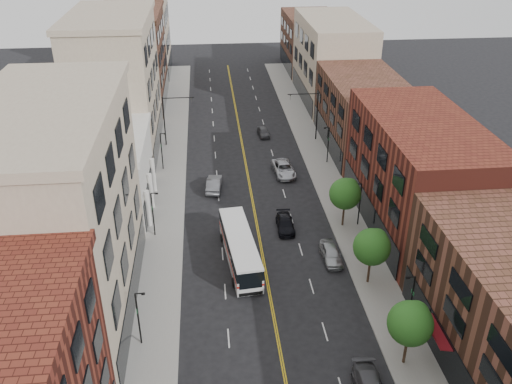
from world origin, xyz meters
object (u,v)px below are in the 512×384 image
object	(u,v)px
car_parked_far	(331,253)
city_bus	(240,247)
car_lane_a	(285,224)
car_lane_c	(263,132)
car_lane_b	(284,169)
car_lane_behind	(214,184)

from	to	relation	value
car_parked_far	city_bus	bearing A→B (deg)	175.10
car_parked_far	car_lane_a	world-z (taller)	car_parked_far
car_parked_far	car_lane_c	size ratio (longest dim) A/B	1.19
car_lane_b	car_lane_c	bearing A→B (deg)	91.06
city_bus	car_lane_behind	world-z (taller)	city_bus
city_bus	car_lane_behind	distance (m)	15.46
car_lane_a	car_lane_c	xyz separation A→B (m)	(0.45, 26.26, -0.01)
car_lane_behind	car_lane_c	distance (m)	18.24
car_lane_behind	car_lane_a	world-z (taller)	car_lane_behind
car_parked_far	car_lane_c	xyz separation A→B (m)	(-3.24, 32.33, -0.12)
city_bus	car_lane_a	bearing A→B (deg)	40.14
car_parked_far	car_lane_c	distance (m)	32.50
city_bus	car_lane_b	xyz separation A→B (m)	(6.98, 18.65, -0.93)
city_bus	car_lane_a	size ratio (longest dim) A/B	2.60
city_bus	car_lane_behind	bearing A→B (deg)	92.14
car_lane_behind	car_lane_b	xyz separation A→B (m)	(9.12, 3.37, -0.02)
city_bus	car_lane_c	xyz separation A→B (m)	(5.74, 31.73, -1.06)
car_lane_b	car_lane_c	world-z (taller)	car_lane_b
car_parked_far	car_lane_b	bearing A→B (deg)	94.88
car_parked_far	car_lane_b	distance (m)	19.35
car_parked_far	car_lane_behind	xyz separation A→B (m)	(-11.12, 15.88, 0.03)
car_parked_far	car_lane_c	bearing A→B (deg)	94.67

